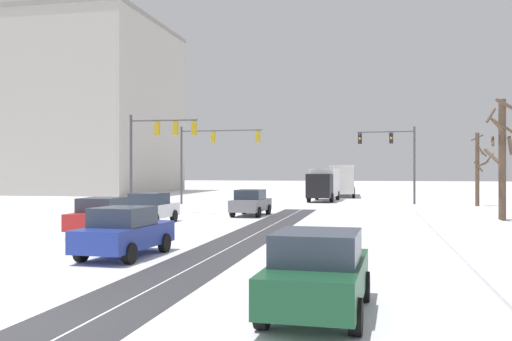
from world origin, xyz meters
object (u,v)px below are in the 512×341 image
at_px(car_blue_fourth, 125,232).
at_px(box_truck_delivery, 324,183).
at_px(bare_tree_sidewalk_mid, 502,154).
at_px(bus_oncoming, 342,178).
at_px(traffic_signal_far_right, 394,149).
at_px(car_white_second, 150,208).
at_px(car_red_third, 103,216).
at_px(car_dark_green_fifth, 318,272).
at_px(office_building_far_left_block, 85,109).
at_px(traffic_signal_far_left, 209,148).
at_px(traffic_signal_near_left, 157,141).
at_px(car_grey_lead, 251,203).
at_px(bare_tree_sidewalk_far, 478,167).

height_order(car_blue_fourth, box_truck_delivery, box_truck_delivery).
bearing_deg(bare_tree_sidewalk_mid, box_truck_delivery, 121.66).
bearing_deg(box_truck_delivery, bare_tree_sidewalk_mid, -58.34).
relative_size(bus_oncoming, box_truck_delivery, 1.48).
height_order(traffic_signal_far_right, box_truck_delivery, traffic_signal_far_right).
bearing_deg(car_white_second, car_red_third, -89.64).
distance_m(car_dark_green_fifth, office_building_far_left_block, 66.57).
height_order(traffic_signal_far_left, traffic_signal_near_left, same).
bearing_deg(car_blue_fourth, bare_tree_sidewalk_mid, 48.39).
distance_m(traffic_signal_near_left, car_grey_lead, 7.65).
relative_size(traffic_signal_near_left, car_blue_fourth, 1.56).
bearing_deg(car_blue_fourth, car_dark_green_fifth, -41.33).
distance_m(traffic_signal_far_right, bus_oncoming, 14.60).
height_order(car_grey_lead, office_building_far_left_block, office_building_far_left_block).
height_order(car_blue_fourth, bare_tree_sidewalk_far, bare_tree_sidewalk_far).
height_order(car_red_third, bare_tree_sidewalk_far, bare_tree_sidewalk_far).
bearing_deg(traffic_signal_far_right, car_dark_green_fifth, -94.04).
distance_m(car_blue_fourth, bare_tree_sidewalk_far, 34.22).
relative_size(car_grey_lead, bare_tree_sidewalk_far, 0.72).
bearing_deg(office_building_far_left_block, bus_oncoming, -6.81).
xyz_separation_m(traffic_signal_far_right, car_blue_fourth, (-9.50, -32.08, -3.77)).
distance_m(car_blue_fourth, box_truck_delivery, 35.62).
relative_size(traffic_signal_far_left, car_blue_fourth, 1.69).
bearing_deg(car_dark_green_fifth, car_red_third, 131.90).
relative_size(car_dark_green_fifth, bare_tree_sidewalk_mid, 0.61).
bearing_deg(bare_tree_sidewalk_far, car_grey_lead, -139.99).
height_order(car_red_third, bare_tree_sidewalk_mid, bare_tree_sidewalk_mid).
relative_size(car_white_second, box_truck_delivery, 0.55).
bearing_deg(office_building_far_left_block, car_red_third, -60.30).
xyz_separation_m(car_white_second, bare_tree_sidewalk_mid, (18.55, 5.64, 2.90)).
distance_m(traffic_signal_far_right, car_dark_green_fifth, 38.35).
distance_m(traffic_signal_far_right, traffic_signal_near_left, 21.00).
bearing_deg(office_building_far_left_block, car_white_second, -57.03).
bearing_deg(bus_oncoming, car_grey_lead, -98.15).
bearing_deg(car_dark_green_fifth, traffic_signal_far_left, 109.98).
distance_m(traffic_signal_far_left, bare_tree_sidewalk_mid, 23.25).
bearing_deg(car_dark_green_fifth, car_white_second, 121.71).
bearing_deg(car_grey_lead, office_building_far_left_block, 131.96).
bearing_deg(traffic_signal_far_right, box_truck_delivery, 151.56).
bearing_deg(car_grey_lead, traffic_signal_far_left, 118.76).
xyz_separation_m(traffic_signal_far_left, car_dark_green_fifth, (12.33, -33.90, -3.87)).
xyz_separation_m(car_grey_lead, car_blue_fourth, (-0.36, -17.21, 0.00)).
bearing_deg(car_blue_fourth, car_white_second, 108.59).
bearing_deg(traffic_signal_near_left, bare_tree_sidewalk_mid, -3.75).
height_order(car_white_second, bus_oncoming, bus_oncoming).
relative_size(traffic_signal_far_left, car_grey_lead, 1.69).
distance_m(traffic_signal_near_left, car_white_second, 8.40).
bearing_deg(traffic_signal_near_left, traffic_signal_far_left, 86.31).
relative_size(car_grey_lead, box_truck_delivery, 0.56).
height_order(traffic_signal_far_right, car_blue_fourth, traffic_signal_far_right).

